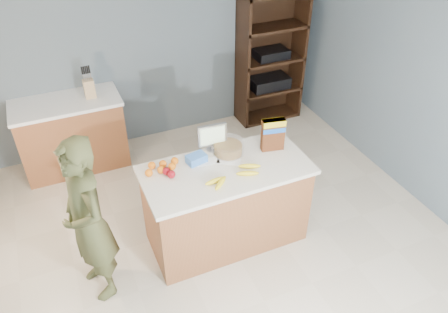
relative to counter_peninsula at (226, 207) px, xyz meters
name	(u,v)px	position (x,y,z in m)	size (l,w,h in m)	color
floor	(238,257)	(0.00, -0.30, -0.42)	(4.50, 5.00, 0.02)	beige
walls	(242,112)	(0.00, -0.30, 1.24)	(4.52, 5.02, 2.51)	slate
counter_peninsula	(226,207)	(0.00, 0.00, 0.00)	(1.56, 0.76, 0.90)	brown
back_cabinet	(72,134)	(-1.20, 1.90, 0.04)	(1.24, 0.62, 0.90)	brown
shelving_unit	(269,60)	(1.55, 2.05, 0.45)	(0.90, 0.40, 1.80)	black
person	(88,223)	(-1.28, -0.09, 0.38)	(0.58, 0.38, 1.59)	#444725
knife_block	(89,88)	(-0.90, 1.88, 0.60)	(0.12, 0.10, 0.31)	tan
envelopes	(218,161)	(-0.03, 0.12, 0.49)	(0.42, 0.24, 0.00)	white
bananas	(234,176)	(0.00, -0.15, 0.51)	(0.58, 0.27, 0.05)	yellow
apples	(169,173)	(-0.51, 0.10, 0.52)	(0.10, 0.13, 0.07)	maroon
oranges	(162,166)	(-0.54, 0.22, 0.52)	(0.34, 0.17, 0.07)	orange
blue_carton	(196,159)	(-0.22, 0.20, 0.52)	(0.18, 0.12, 0.08)	blue
salad_bowl	(228,148)	(0.12, 0.22, 0.54)	(0.30, 0.30, 0.13)	#267219
tv	(212,136)	(0.00, 0.32, 0.64)	(0.28, 0.12, 0.28)	silver
cereal_box	(273,132)	(0.53, 0.10, 0.68)	(0.23, 0.12, 0.33)	#592B14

